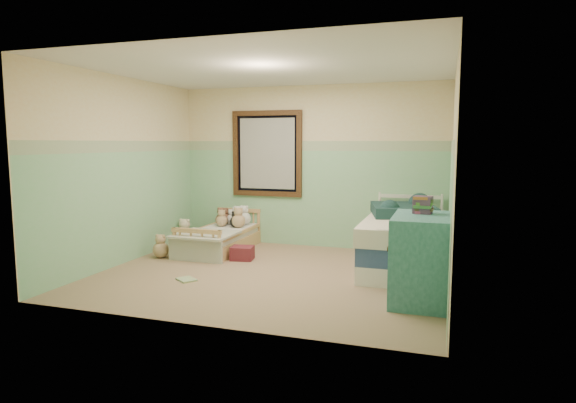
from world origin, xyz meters
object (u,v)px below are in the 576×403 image
(plush_floor_tan, at_px, (161,250))
(floor_book, at_px, (187,280))
(red_pillow, at_px, (242,253))
(dresser, at_px, (420,259))
(plush_floor_cream, at_px, (185,235))
(twin_bed_frame, at_px, (404,261))
(toddler_bed_frame, at_px, (220,244))

(plush_floor_tan, relative_size, floor_book, 0.98)
(plush_floor_tan, height_order, red_pillow, plush_floor_tan)
(dresser, relative_size, floor_book, 3.85)
(plush_floor_cream, relative_size, twin_bed_frame, 0.15)
(plush_floor_cream, bearing_deg, plush_floor_tan, -80.06)
(toddler_bed_frame, distance_m, red_pillow, 0.73)
(plush_floor_cream, bearing_deg, twin_bed_frame, -8.63)
(toddler_bed_frame, relative_size, plush_floor_cream, 5.47)
(red_pillow, bearing_deg, plush_floor_tan, -167.76)
(toddler_bed_frame, distance_m, floor_book, 1.65)
(twin_bed_frame, height_order, red_pillow, twin_bed_frame)
(toddler_bed_frame, xyz_separation_m, twin_bed_frame, (2.75, -0.28, 0.01))
(toddler_bed_frame, bearing_deg, plush_floor_cream, 161.54)
(twin_bed_frame, relative_size, red_pillow, 6.26)
(dresser, xyz_separation_m, floor_book, (-2.67, -0.08, -0.44))
(twin_bed_frame, bearing_deg, toddler_bed_frame, 174.17)
(plush_floor_tan, bearing_deg, floor_book, -44.45)
(floor_book, bearing_deg, twin_bed_frame, 63.80)
(plush_floor_tan, height_order, twin_bed_frame, plush_floor_tan)
(twin_bed_frame, bearing_deg, plush_floor_tan, -172.71)
(toddler_bed_frame, xyz_separation_m, dresser, (3.01, -1.54, 0.35))
(plush_floor_cream, distance_m, dresser, 4.18)
(plush_floor_tan, xyz_separation_m, dresser, (3.59, -0.83, 0.33))
(plush_floor_tan, bearing_deg, dresser, -12.98)
(floor_book, bearing_deg, toddler_bed_frame, 136.84)
(plush_floor_tan, bearing_deg, red_pillow, 12.24)
(twin_bed_frame, bearing_deg, plush_floor_cream, 171.37)
(dresser, distance_m, floor_book, 2.70)
(toddler_bed_frame, height_order, plush_floor_cream, plush_floor_cream)
(toddler_bed_frame, xyz_separation_m, plush_floor_cream, (-0.75, 0.25, 0.04))
(twin_bed_frame, xyz_separation_m, floor_book, (-2.41, -1.34, -0.10))
(floor_book, bearing_deg, red_pillow, 113.99)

